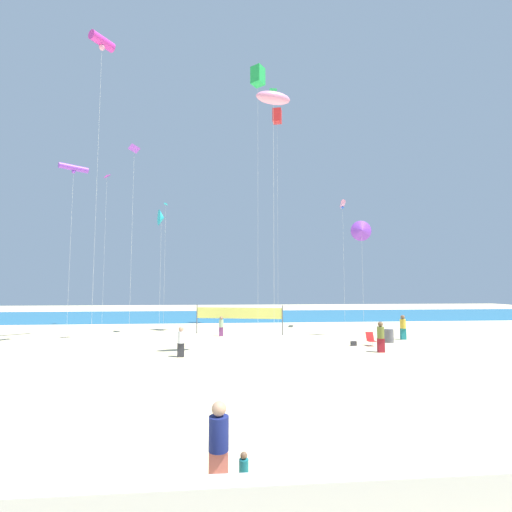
{
  "coord_description": "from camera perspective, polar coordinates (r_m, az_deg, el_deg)",
  "views": [
    {
      "loc": [
        -1.44,
        -17.89,
        3.94
      ],
      "look_at": [
        1.19,
        10.62,
        6.34
      ],
      "focal_mm": 25.41,
      "sensor_mm": 36.0,
      "label": 1
    }
  ],
  "objects": [
    {
      "name": "kite_magenta_diamond",
      "position": [
        40.37,
        -22.48,
        11.27
      ],
      "size": [
        0.84,
        0.84,
        15.34
      ],
      "color": "silver",
      "rests_on": "ground"
    },
    {
      "name": "kite_red_box",
      "position": [
        39.98,
        3.35,
        21.09
      ],
      "size": [
        1.08,
        1.08,
        22.11
      ],
      "color": "silver",
      "rests_on": "ground"
    },
    {
      "name": "kite_pink_inflatable",
      "position": [
        22.91,
        2.73,
        23.57
      ],
      "size": [
        2.2,
        1.16,
        15.41
      ],
      "color": "silver",
      "rests_on": "ground"
    },
    {
      "name": "beach_handbag",
      "position": [
        25.58,
        15.11,
        -13.15
      ],
      "size": [
        0.38,
        0.19,
        0.3
      ],
      "primitive_type": "cube",
      "color": "#2D2D33",
      "rests_on": "ground"
    },
    {
      "name": "kite_green_box",
      "position": [
        34.42,
        0.29,
        26.44
      ],
      "size": [
        1.32,
        1.32,
        22.56
      ],
      "color": "silver",
      "rests_on": "ground"
    },
    {
      "name": "beachgoer_olive_shirt",
      "position": [
        23.47,
        19.03,
        -11.8
      ],
      "size": [
        0.42,
        0.42,
        1.82
      ],
      "rotation": [
        0.0,
        0.0,
        5.32
      ],
      "color": "maroon",
      "rests_on": "ground"
    },
    {
      "name": "beachgoer_mustard_shirt",
      "position": [
        29.52,
        22.13,
        -10.23
      ],
      "size": [
        0.41,
        0.41,
        1.8
      ],
      "rotation": [
        0.0,
        0.0,
        3.84
      ],
      "color": "#19727A",
      "rests_on": "ground"
    },
    {
      "name": "trash_barrel",
      "position": [
        27.75,
        20.18,
        -11.7
      ],
      "size": [
        0.65,
        0.65,
        0.93
      ],
      "primitive_type": "cylinder",
      "color": "#595960",
      "rests_on": "ground"
    },
    {
      "name": "kite_cyan_delta",
      "position": [
        31.99,
        -14.66,
        5.85
      ],
      "size": [
        0.9,
        1.46,
        10.46
      ],
      "color": "silver",
      "rests_on": "ground"
    },
    {
      "name": "boardwalk_ledge",
      "position": [
        7.21,
        8.38,
        -34.07
      ],
      "size": [
        28.0,
        0.44,
        0.83
      ],
      "primitive_type": "cube",
      "color": "beige",
      "rests_on": "ground"
    },
    {
      "name": "kite_violet_delta",
      "position": [
        30.1,
        16.28,
        3.87
      ],
      "size": [
        1.68,
        0.61,
        9.2
      ],
      "color": "silver",
      "rests_on": "ground"
    },
    {
      "name": "toddler_figure",
      "position": [
        8.0,
        -1.94,
        -30.87
      ],
      "size": [
        0.18,
        0.18,
        0.8
      ],
      "rotation": [
        0.0,
        0.0,
        0.55
      ],
      "color": "#7A3872",
      "rests_on": "ground"
    },
    {
      "name": "kite_magenta_tube",
      "position": [
        30.39,
        -23.07,
        28.55
      ],
      "size": [
        1.51,
        1.72,
        20.87
      ],
      "color": "silver",
      "rests_on": "ground"
    },
    {
      "name": "beachgoer_sage_shirt",
      "position": [
        29.34,
        -5.5,
        -10.85
      ],
      "size": [
        0.36,
        0.36,
        1.56
      ],
      "rotation": [
        0.0,
        0.0,
        1.64
      ],
      "color": "#7A3872",
      "rests_on": "ground"
    },
    {
      "name": "mother_figure",
      "position": [
        7.92,
        -5.91,
        -27.28
      ],
      "size": [
        0.39,
        0.39,
        1.7
      ],
      "rotation": [
        0.0,
        0.0,
        -0.45
      ],
      "color": "#EA7260",
      "rests_on": "ground"
    },
    {
      "name": "kite_violet_diamond",
      "position": [
        29.33,
        -18.58,
        15.49
      ],
      "size": [
        0.77,
        0.77,
        14.4
      ],
      "color": "silver",
      "rests_on": "ground"
    },
    {
      "name": "beachgoer_white_shirt",
      "position": [
        21.24,
        -11.73,
        -12.91
      ],
      "size": [
        0.39,
        0.39,
        1.7
      ],
      "rotation": [
        0.0,
        0.0,
        5.19
      ],
      "color": "#2D2D33",
      "rests_on": "ground"
    },
    {
      "name": "kite_pink_tube",
      "position": [
        35.99,
        13.47,
        7.9
      ],
      "size": [
        0.93,
        2.14,
        12.01
      ],
      "color": "silver",
      "rests_on": "ground"
    },
    {
      "name": "volleyball_net",
      "position": [
        30.38,
        -2.71,
        -9.15
      ],
      "size": [
        7.08,
        1.82,
        2.4
      ],
      "color": "#4C4C51",
      "rests_on": "ground"
    },
    {
      "name": "kite_violet_tube",
      "position": [
        32.47,
        -26.77,
        12.22
      ],
      "size": [
        1.97,
        1.62,
        13.42
      ],
      "color": "silver",
      "rests_on": "ground"
    },
    {
      "name": "kite_cyan_diamond",
      "position": [
        34.91,
        -14.0,
        6.77
      ],
      "size": [
        0.49,
        0.49,
        11.74
      ],
      "color": "silver",
      "rests_on": "ground"
    },
    {
      "name": "folding_beach_chair",
      "position": [
        25.87,
        17.6,
        -12.29
      ],
      "size": [
        0.52,
        0.65,
        0.89
      ],
      "rotation": [
        0.0,
        0.0,
        -0.68
      ],
      "color": "red",
      "rests_on": "ground"
    },
    {
      "name": "ground_plane",
      "position": [
        18.38,
        -0.69,
        -17.18
      ],
      "size": [
        120.0,
        120.0,
        0.0
      ],
      "primitive_type": "plane",
      "color": "beige"
    },
    {
      "name": "ocean_band",
      "position": [
        49.55,
        -3.64,
        -9.33
      ],
      "size": [
        120.0,
        20.0,
        0.01
      ],
      "primitive_type": "cube",
      "color": "#1E6B99",
      "rests_on": "ground"
    }
  ]
}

